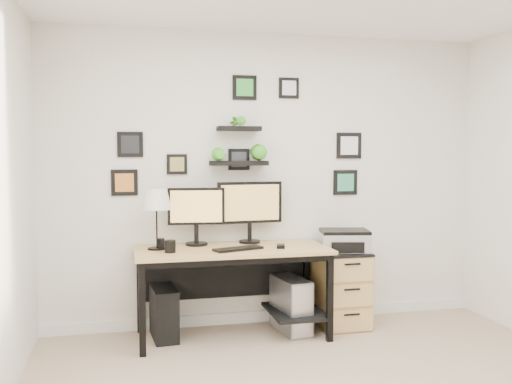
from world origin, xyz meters
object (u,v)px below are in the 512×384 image
object	(u,v)px
mug	(170,246)
pc_tower_grey	(291,305)
pc_tower_black	(164,313)
printer	(344,240)
monitor_right	(250,207)
monitor_left	(196,212)
file_cabinet	(341,288)
desk	(236,262)
table_lamp	(156,201)

from	to	relation	value
mug	pc_tower_grey	bearing A→B (deg)	6.22
pc_tower_black	printer	size ratio (longest dim) A/B	0.91
monitor_right	printer	size ratio (longest dim) A/B	1.23
monitor_left	file_cabinet	world-z (taller)	monitor_left
desk	monitor_left	bearing A→B (deg)	150.75
desk	mug	xyz separation A→B (m)	(-0.55, -0.13, 0.17)
printer	desk	bearing A→B (deg)	-177.65
file_cabinet	monitor_right	bearing A→B (deg)	170.32
table_lamp	printer	world-z (taller)	table_lamp
table_lamp	pc_tower_grey	bearing A→B (deg)	-3.13
desk	monitor_right	size ratio (longest dim) A/B	2.76
desk	file_cabinet	world-z (taller)	desk
monitor_left	table_lamp	xyz separation A→B (m)	(-0.34, -0.13, 0.11)
monitor_left	file_cabinet	size ratio (longest dim) A/B	0.74
pc_tower_grey	file_cabinet	world-z (taller)	file_cabinet
monitor_left	printer	distance (m)	1.33
pc_tower_black	pc_tower_grey	distance (m)	1.08
printer	pc_tower_grey	bearing A→B (deg)	-173.53
monitor_right	table_lamp	size ratio (longest dim) A/B	1.16
mug	pc_tower_grey	xyz separation A→B (m)	(1.04, 0.11, -0.57)
mug	file_cabinet	distance (m)	1.60
monitor_left	monitor_right	world-z (taller)	monitor_right
monitor_left	pc_tower_black	bearing A→B (deg)	-157.90
table_lamp	pc_tower_grey	size ratio (longest dim) A/B	1.01
monitor_right	table_lamp	world-z (taller)	monitor_right
pc_tower_black	desk	bearing A→B (deg)	-9.77
monitor_left	file_cabinet	distance (m)	1.46
monitor_left	printer	xyz separation A→B (m)	(1.30, -0.13, -0.27)
file_cabinet	monitor_left	bearing A→B (deg)	174.89
monitor_left	pc_tower_black	xyz separation A→B (m)	(-0.29, -0.12, -0.83)
printer	monitor_right	bearing A→B (deg)	169.43
desk	mug	distance (m)	0.60
pc_tower_grey	file_cabinet	distance (m)	0.50
desk	pc_tower_black	bearing A→B (deg)	174.85
mug	printer	bearing A→B (deg)	6.30
pc_tower_grey	mug	bearing A→B (deg)	-173.78
mug	file_cabinet	world-z (taller)	mug
pc_tower_black	monitor_left	bearing A→B (deg)	17.48
mug	pc_tower_grey	size ratio (longest dim) A/B	0.20
pc_tower_grey	monitor_left	bearing A→B (deg)	166.53
desk	file_cabinet	bearing A→B (deg)	3.45
monitor_left	pc_tower_grey	xyz separation A→B (m)	(0.79, -0.19, -0.81)
monitor_right	monitor_left	bearing A→B (deg)	-177.28
table_lamp	file_cabinet	bearing A→B (deg)	0.48
file_cabinet	printer	bearing A→B (deg)	-34.70
table_lamp	file_cabinet	world-z (taller)	table_lamp
monitor_right	printer	xyz separation A→B (m)	(0.82, -0.15, -0.30)
table_lamp	printer	distance (m)	1.68
table_lamp	mug	world-z (taller)	table_lamp
pc_tower_black	monitor_right	bearing A→B (deg)	5.80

